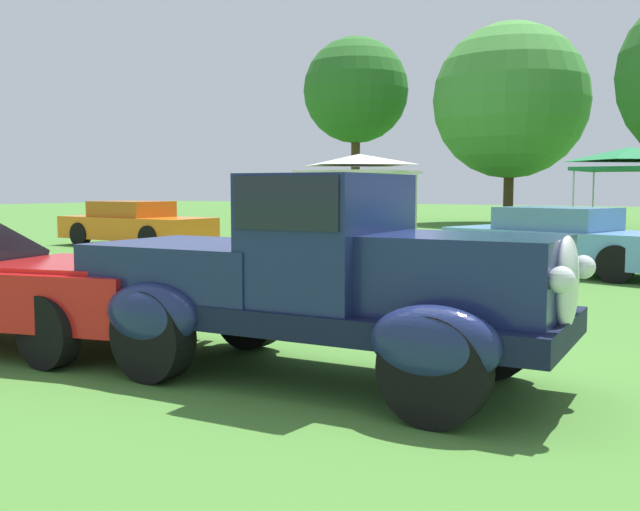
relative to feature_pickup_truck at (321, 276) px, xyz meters
name	(u,v)px	position (x,y,z in m)	size (l,w,h in m)	color
ground_plane	(357,376)	(0.21, 0.23, -0.86)	(120.00, 120.00, 0.00)	#42752D
feature_pickup_truck	(321,276)	(0.00, 0.00, 0.00)	(4.22, 2.05, 1.70)	black
show_car_orange	(135,224)	(-11.71, 9.01, -0.26)	(4.56, 1.83, 1.22)	orange
show_car_skyblue	(563,241)	(-0.34, 8.95, -0.26)	(4.74, 2.73, 1.22)	#669EDB
spectator_near_truck	(326,226)	(-3.64, 5.86, 0.05)	(0.36, 0.46, 1.69)	#9E998E
canopy_tent_left_field	(359,163)	(-9.13, 16.72, 1.56)	(3.22, 3.22, 2.71)	#B7B7BC
canopy_tent_center_field	(629,157)	(-0.64, 16.95, 1.56)	(2.67, 2.67, 2.71)	#B7B7BC
treeline_far_left	(356,91)	(-15.07, 26.84, 5.44)	(5.14, 5.14, 8.90)	#47331E
treeline_mid_left	(511,101)	(-7.38, 27.01, 4.49)	(6.76, 6.76, 8.75)	#47331E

